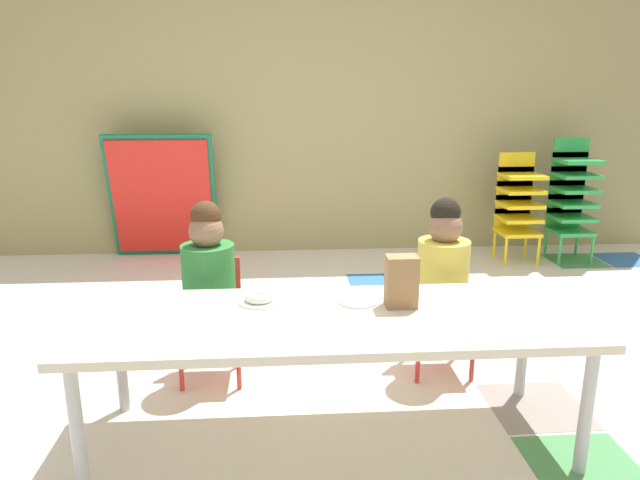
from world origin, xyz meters
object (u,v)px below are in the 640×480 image
at_px(paper_plate_center_table, 358,301).
at_px(donut_powdered_on_plate, 259,296).
at_px(seated_child_near_camera, 209,275).
at_px(craft_table, 333,326).
at_px(kid_chair_green_stack, 572,194).
at_px(seated_child_middle_seat, 442,270).
at_px(paper_plate_near_edge, 259,301).
at_px(folded_activity_table, 163,197).
at_px(paper_bag_brown, 401,281).
at_px(kid_chair_yellow_stack, 518,201).

bearing_deg(paper_plate_center_table, donut_powdered_on_plate, 177.28).
bearing_deg(seated_child_near_camera, craft_table, -45.85).
distance_m(seated_child_near_camera, kid_chair_green_stack, 3.41).
bearing_deg(seated_child_middle_seat, paper_plate_near_edge, -155.87).
relative_size(craft_table, kid_chair_green_stack, 1.96).
height_order(kid_chair_green_stack, paper_plate_center_table, kid_chair_green_stack).
height_order(seated_child_middle_seat, folded_activity_table, folded_activity_table).
bearing_deg(seated_child_near_camera, paper_bag_brown, -30.13).
relative_size(kid_chair_green_stack, paper_bag_brown, 4.73).
xyz_separation_m(craft_table, paper_plate_near_edge, (-0.30, 0.17, 0.05)).
distance_m(paper_bag_brown, paper_plate_center_table, 0.21).
distance_m(seated_child_near_camera, seated_child_middle_seat, 1.18).
bearing_deg(kid_chair_yellow_stack, paper_plate_center_table, -125.67).
bearing_deg(paper_bag_brown, craft_table, -164.41).
bearing_deg(paper_plate_near_edge, craft_table, -29.47).
height_order(seated_child_middle_seat, paper_bag_brown, seated_child_middle_seat).
height_order(craft_table, paper_bag_brown, paper_bag_brown).
bearing_deg(kid_chair_green_stack, seated_child_near_camera, -145.95).
relative_size(paper_plate_center_table, donut_powdered_on_plate, 1.43).
distance_m(craft_table, paper_bag_brown, 0.34).
bearing_deg(folded_activity_table, seated_child_near_camera, -73.66).
bearing_deg(seated_child_middle_seat, paper_plate_center_table, -138.90).
xyz_separation_m(seated_child_middle_seat, paper_plate_near_edge, (-0.91, -0.41, 0.01)).
xyz_separation_m(seated_child_near_camera, donut_powdered_on_plate, (0.26, -0.41, 0.03)).
distance_m(seated_child_near_camera, folded_activity_table, 2.31).
xyz_separation_m(kid_chair_yellow_stack, paper_bag_brown, (-1.50, -2.40, 0.15)).
relative_size(craft_table, folded_activity_table, 1.88).
height_order(seated_child_near_camera, paper_plate_near_edge, seated_child_near_camera).
relative_size(seated_child_middle_seat, paper_plate_near_edge, 5.10).
height_order(paper_bag_brown, paper_plate_center_table, paper_bag_brown).
height_order(kid_chair_yellow_stack, donut_powdered_on_plate, kid_chair_yellow_stack).
distance_m(kid_chair_green_stack, paper_plate_near_edge, 3.45).
bearing_deg(seated_child_middle_seat, craft_table, -136.64).
distance_m(paper_plate_center_table, donut_powdered_on_plate, 0.42).
distance_m(paper_plate_near_edge, paper_plate_center_table, 0.42).
relative_size(kid_chair_yellow_stack, folded_activity_table, 0.85).
distance_m(craft_table, kid_chair_yellow_stack, 3.07).
relative_size(seated_child_near_camera, paper_plate_near_edge, 5.10).
bearing_deg(seated_child_middle_seat, paper_bag_brown, -122.69).
relative_size(seated_child_middle_seat, paper_bag_brown, 4.17).
xyz_separation_m(paper_plate_near_edge, donut_powdered_on_plate, (0.00, 0.00, 0.02)).
height_order(craft_table, seated_child_near_camera, seated_child_near_camera).
bearing_deg(kid_chair_yellow_stack, donut_powdered_on_plate, -132.18).
distance_m(seated_child_near_camera, paper_plate_near_edge, 0.49).
distance_m(seated_child_middle_seat, paper_bag_brown, 0.60).
xyz_separation_m(kid_chair_green_stack, paper_plate_center_table, (-2.14, -2.34, -0.01)).
distance_m(kid_chair_yellow_stack, kid_chair_green_stack, 0.47).
xyz_separation_m(kid_chair_yellow_stack, donut_powdered_on_plate, (-2.10, -2.32, 0.07)).
relative_size(seated_child_near_camera, kid_chair_green_stack, 0.88).
height_order(kid_chair_green_stack, folded_activity_table, folded_activity_table).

